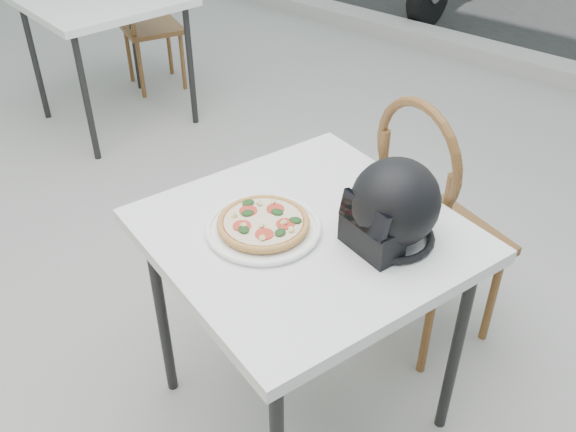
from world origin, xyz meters
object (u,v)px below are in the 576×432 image
Objects in this scene: helmet at (392,208)px; cafe_table_side at (103,8)px; plate at (264,229)px; pizza at (263,222)px; cafe_chair_side at (139,11)px; cafe_table_main at (306,249)px; cafe_chair_main at (429,217)px.

cafe_table_side is at bearing 175.33° from helmet.
plate is 1.11× the size of pizza.
cafe_table_side is at bearing 142.83° from cafe_chair_side.
helmet reaches higher than cafe_chair_side.
cafe_table_side is at bearing 153.75° from pizza.
cafe_chair_side is (-2.53, 1.44, -0.19)m from cafe_table_main.
cafe_table_main is at bearing 43.84° from plate.
plate is 2.45m from cafe_table_side.
cafe_table_main is at bearing 43.77° from pizza.
helmet is (0.21, 0.11, 0.18)m from cafe_table_main.
plate is at bearing -136.16° from cafe_table_main.
helmet is 0.33× the size of cafe_table_side.
cafe_table_side is at bearing 8.93° from cafe_chair_main.
cafe_table_main is 2.84× the size of plate.
helmet is (0.30, 0.19, 0.10)m from plate.
plate is at bearing -26.26° from cafe_table_side.
cafe_chair_main reaches higher than helmet.
cafe_table_main is 0.16m from pizza.
plate is (-0.09, -0.09, 0.08)m from cafe_table_main.
cafe_chair_side reaches higher than cafe_table_main.
plate is at bearing 90.98° from cafe_chair_main.
cafe_table_main is 1.08× the size of cafe_table_side.
plate is at bearing 171.79° from cafe_chair_side.
cafe_chair_main is at bearing 71.54° from plate.
cafe_chair_main is at bearing 116.21° from helmet.
helmet reaches higher than plate.
pizza is at bearing 87.32° from plate.
pizza is 2.45m from cafe_table_side.
cafe_chair_side is at bearing 147.99° from plate.
cafe_chair_main is 1.11× the size of cafe_chair_side.
cafe_table_main is at bearing 96.84° from cafe_chair_main.
cafe_chair_main is (-0.09, 0.44, -0.32)m from helmet.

